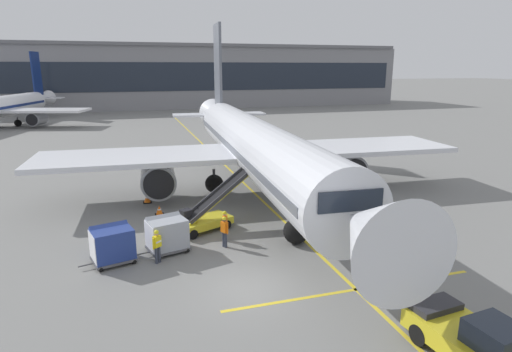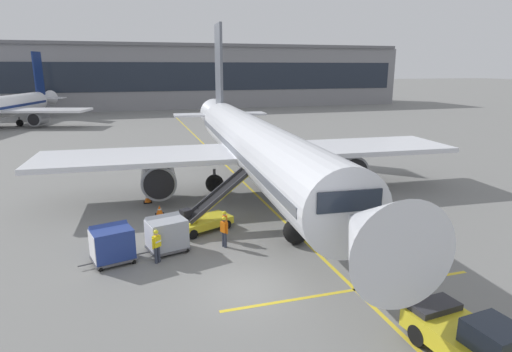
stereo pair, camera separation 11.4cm
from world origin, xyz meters
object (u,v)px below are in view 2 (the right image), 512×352
(parked_airplane, at_px, (254,146))
(ground_crew_by_carts, at_px, (224,230))
(ground_crew_wingwalker, at_px, (157,244))
(pushback_tug, at_px, (474,341))
(ground_crew_by_loader, at_px, (170,226))
(safety_cone_engine_keepout, at_px, (148,198))
(belt_loader, at_px, (206,215))
(safety_cone_wingtip, at_px, (160,210))
(baggage_cart_second, at_px, (112,243))
(ground_crew_marshaller, at_px, (225,224))
(baggage_cart_lead, at_px, (166,233))

(parked_airplane, distance_m, ground_crew_by_carts, 10.79)
(ground_crew_wingwalker, bearing_deg, pushback_tug, -48.66)
(ground_crew_by_loader, xyz_separation_m, safety_cone_engine_keepout, (-0.83, 7.93, -0.67))
(parked_airplane, relative_size, pushback_tug, 9.05)
(parked_airplane, bearing_deg, belt_loader, -126.76)
(ground_crew_by_carts, xyz_separation_m, safety_cone_engine_keepout, (-3.59, 9.31, -0.67))
(belt_loader, xyz_separation_m, safety_cone_wingtip, (-2.51, 3.48, -0.59))
(baggage_cart_second, height_order, safety_cone_wingtip, baggage_cart_second)
(parked_airplane, height_order, safety_cone_wingtip, parked_airplane)
(parked_airplane, xyz_separation_m, baggage_cart_second, (-10.20, -9.65, -2.73))
(baggage_cart_second, relative_size, ground_crew_by_loader, 1.62)
(parked_airplane, relative_size, ground_crew_marshaller, 23.86)
(baggage_cart_second, bearing_deg, ground_crew_marshaller, 10.34)
(baggage_cart_second, height_order, ground_crew_marshaller, baggage_cart_second)
(belt_loader, height_order, ground_crew_marshaller, belt_loader)
(baggage_cart_second, distance_m, ground_crew_marshaller, 6.08)
(baggage_cart_second, relative_size, safety_cone_engine_keepout, 4.17)
(baggage_cart_second, bearing_deg, pushback_tug, -44.68)
(ground_crew_wingwalker, relative_size, safety_cone_engine_keepout, 2.57)
(safety_cone_engine_keepout, bearing_deg, safety_cone_wingtip, -78.12)
(ground_crew_marshaller, bearing_deg, parked_airplane, 63.78)
(ground_crew_by_carts, xyz_separation_m, ground_crew_marshaller, (0.23, 0.89, 0.00))
(ground_crew_by_carts, bearing_deg, ground_crew_marshaller, 75.63)
(pushback_tug, bearing_deg, safety_cone_engine_keepout, 114.08)
(ground_crew_by_loader, bearing_deg, safety_cone_wingtip, 92.44)
(baggage_cart_second, xyz_separation_m, safety_cone_engine_keepout, (2.16, 9.52, -0.67))
(ground_crew_marshaller, relative_size, ground_crew_wingwalker, 1.00)
(belt_loader, relative_size, pushback_tug, 1.14)
(parked_airplane, distance_m, baggage_cart_second, 14.31)
(parked_airplane, relative_size, ground_crew_by_loader, 23.86)
(baggage_cart_second, height_order, pushback_tug, baggage_cart_second)
(parked_airplane, xyz_separation_m, safety_cone_engine_keepout, (-8.04, -0.14, -3.40))
(ground_crew_marshaller, distance_m, safety_cone_wingtip, 6.37)
(parked_airplane, height_order, ground_crew_wingwalker, parked_airplane)
(pushback_tug, bearing_deg, ground_crew_marshaller, 113.86)
(ground_crew_marshaller, xyz_separation_m, safety_cone_engine_keepout, (-3.82, 8.42, -0.67))
(pushback_tug, relative_size, ground_crew_wingwalker, 2.64)
(ground_crew_marshaller, relative_size, safety_cone_wingtip, 2.63)
(belt_loader, xyz_separation_m, baggage_cart_lead, (-2.57, -2.51, 0.09))
(belt_loader, xyz_separation_m, pushback_tug, (6.20, -14.45, -0.08))
(parked_airplane, relative_size, baggage_cart_second, 14.74)
(safety_cone_wingtip, bearing_deg, safety_cone_engine_keepout, 101.88)
(safety_cone_engine_keepout, bearing_deg, baggage_cart_second, -102.81)
(baggage_cart_second, bearing_deg, safety_cone_engine_keepout, 77.19)
(belt_loader, distance_m, ground_crew_by_loader, 2.74)
(baggage_cart_second, height_order, ground_crew_wingwalker, baggage_cart_second)
(baggage_cart_second, relative_size, pushback_tug, 0.61)
(parked_airplane, distance_m, ground_crew_wingwalker, 13.43)
(ground_crew_by_carts, xyz_separation_m, safety_cone_wingtip, (-2.97, 6.36, -0.68))
(safety_cone_engine_keepout, height_order, safety_cone_wingtip, safety_cone_engine_keepout)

